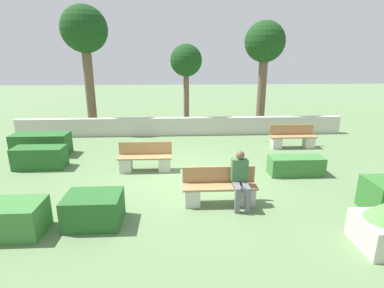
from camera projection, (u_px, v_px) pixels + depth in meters
name	position (u px, v px, depth m)	size (l,w,h in m)	color
ground_plane	(185.00, 178.00, 8.86)	(60.00, 60.00, 0.00)	#607F51
perimeter_wall	(182.00, 126.00, 13.59)	(14.62, 0.30, 0.80)	beige
bench_front	(219.00, 190.00, 7.26)	(1.79, 0.48, 0.88)	#A37A4C
bench_left_side	(145.00, 160.00, 9.36)	(1.66, 0.48, 0.88)	#A37A4C
bench_right_side	(292.00, 139.00, 11.73)	(1.76, 0.49, 0.88)	#A37A4C
person_seated_man	(240.00, 177.00, 7.03)	(0.38, 0.64, 1.35)	slate
hedge_block_near_right	(42.00, 144.00, 10.84)	(1.95, 0.81, 0.79)	#286028
hedge_block_mid_left	(40.00, 157.00, 9.58)	(1.58, 0.68, 0.70)	#286028
hedge_block_mid_right	(296.00, 166.00, 9.07)	(1.61, 0.62, 0.56)	#3D7A38
hedge_block_far_right	(94.00, 209.00, 6.38)	(1.17, 0.88, 0.66)	#286028
tree_leftmost	(85.00, 34.00, 13.56)	(2.10, 2.10, 5.69)	brown
tree_center_left	(186.00, 63.00, 13.76)	(1.46, 1.46, 4.01)	brown
tree_center_right	(265.00, 46.00, 14.09)	(1.91, 1.91, 5.07)	brown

